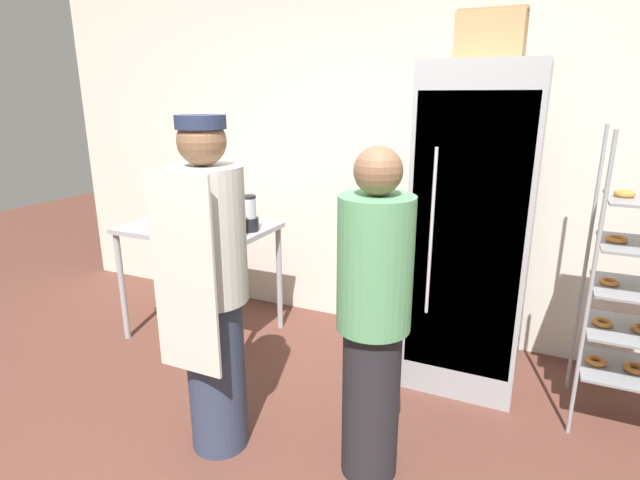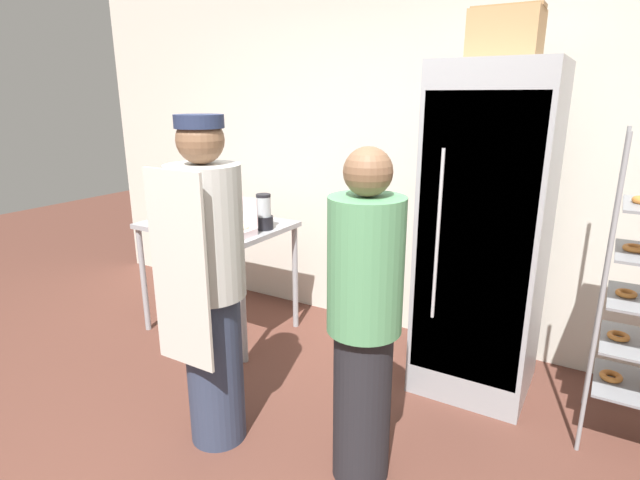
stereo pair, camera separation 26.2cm
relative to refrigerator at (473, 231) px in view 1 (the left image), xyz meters
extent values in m
cube|color=silver|center=(-0.66, 0.58, 0.43)|extent=(6.40, 0.12, 2.85)
cube|color=#9EA0A5|center=(0.00, 0.01, 0.00)|extent=(0.68, 0.67, 2.00)
cube|color=gray|center=(0.00, -0.32, 0.02)|extent=(0.62, 0.02, 1.64)
cylinder|color=silver|center=(-0.19, -0.35, 0.05)|extent=(0.02, 0.02, 0.98)
cylinder|color=#93969B|center=(0.65, -0.38, -0.17)|extent=(0.02, 0.02, 1.66)
cylinder|color=#93969B|center=(0.65, 0.10, -0.17)|extent=(0.02, 0.02, 1.66)
cube|color=gray|center=(0.95, -0.14, -0.68)|extent=(0.55, 0.44, 0.01)
torus|color=orange|center=(0.76, -0.14, -0.65)|extent=(0.11, 0.11, 0.03)
torus|color=orange|center=(0.95, -0.14, -0.65)|extent=(0.11, 0.11, 0.03)
torus|color=orange|center=(0.76, -0.14, -0.41)|extent=(0.11, 0.11, 0.03)
torus|color=orange|center=(0.76, -0.14, -0.17)|extent=(0.10, 0.10, 0.03)
torus|color=orange|center=(0.76, -0.14, 0.07)|extent=(0.11, 0.11, 0.03)
torus|color=orange|center=(0.76, -0.14, 0.32)|extent=(0.10, 0.10, 0.03)
cube|color=#9EA0A5|center=(-1.94, -0.23, -0.14)|extent=(1.07, 0.73, 0.04)
cylinder|color=#9EA0A5|center=(-2.44, -0.55, -0.58)|extent=(0.04, 0.04, 0.84)
cylinder|color=#9EA0A5|center=(-1.45, -0.55, -0.58)|extent=(0.04, 0.04, 0.84)
cylinder|color=#9EA0A5|center=(-2.44, 0.10, -0.58)|extent=(0.04, 0.04, 0.84)
cylinder|color=#9EA0A5|center=(-1.45, 0.10, -0.58)|extent=(0.04, 0.04, 0.84)
cube|color=silver|center=(-1.60, -0.45, -0.10)|extent=(0.29, 0.21, 0.05)
cube|color=silver|center=(-1.60, -0.34, 0.03)|extent=(0.29, 0.01, 0.21)
torus|color=beige|center=(-1.68, -0.48, -0.06)|extent=(0.08, 0.08, 0.03)
torus|color=beige|center=(-1.60, -0.48, -0.06)|extent=(0.08, 0.08, 0.03)
torus|color=beige|center=(-1.53, -0.48, -0.06)|extent=(0.08, 0.08, 0.03)
torus|color=beige|center=(-1.68, -0.41, -0.06)|extent=(0.08, 0.08, 0.03)
torus|color=beige|center=(-1.60, -0.41, -0.06)|extent=(0.08, 0.08, 0.03)
torus|color=beige|center=(-1.53, -0.41, -0.06)|extent=(0.08, 0.08, 0.03)
cylinder|color=black|center=(-1.52, -0.19, -0.07)|extent=(0.13, 0.13, 0.10)
cylinder|color=#B2BCC1|center=(-1.52, -0.19, 0.05)|extent=(0.10, 0.10, 0.14)
cylinder|color=black|center=(-1.52, -0.19, 0.13)|extent=(0.11, 0.11, 0.02)
cube|color=#2D5193|center=(-1.97, -0.12, -0.09)|extent=(0.33, 0.22, 0.06)
cube|color=silver|center=(-1.97, -0.12, -0.04)|extent=(0.32, 0.22, 0.05)
cube|color=#232328|center=(-1.97, -0.12, 0.01)|extent=(0.33, 0.24, 0.05)
cube|color=#A87F51|center=(0.00, 0.01, 1.13)|extent=(0.36, 0.29, 0.26)
cube|color=#977249|center=(0.00, 0.01, 1.26)|extent=(0.37, 0.15, 0.02)
cylinder|color=#333D56|center=(-1.06, -1.26, -0.58)|extent=(0.30, 0.30, 0.84)
cylinder|color=beige|center=(-1.06, -1.26, 0.17)|extent=(0.37, 0.37, 0.66)
sphere|color=brown|center=(-1.06, -1.26, 0.61)|extent=(0.23, 0.23, 0.23)
cube|color=beige|center=(-1.06, -1.45, 0.02)|extent=(0.35, 0.02, 0.95)
cylinder|color=#232D4C|center=(-1.06, -1.26, 0.70)|extent=(0.23, 0.23, 0.06)
cylinder|color=#232328|center=(-0.27, -1.11, -0.61)|extent=(0.28, 0.28, 0.78)
cylinder|color=#569966|center=(-0.27, -1.11, 0.09)|extent=(0.34, 0.34, 0.62)
sphere|color=brown|center=(-0.27, -1.11, 0.51)|extent=(0.21, 0.21, 0.21)
camera|label=1|loc=(0.39, -3.12, 0.81)|focal=28.00mm
camera|label=2|loc=(0.62, -3.00, 0.81)|focal=28.00mm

